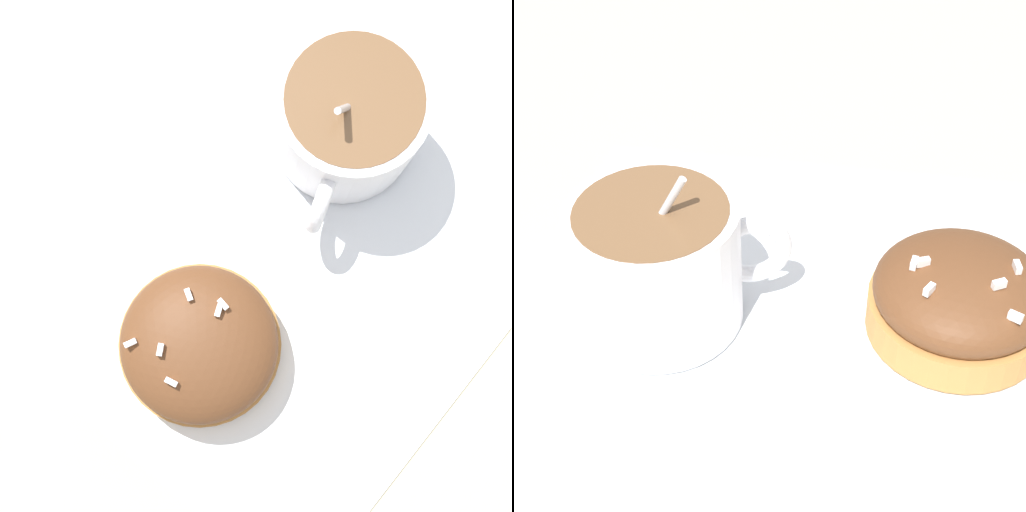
% 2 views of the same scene
% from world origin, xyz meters
% --- Properties ---
extents(ground_plane, '(3.00, 3.00, 0.00)m').
position_xyz_m(ground_plane, '(0.00, 0.00, 0.00)').
color(ground_plane, '#C6B793').
extents(paper_napkin, '(0.33, 0.32, 0.00)m').
position_xyz_m(paper_napkin, '(0.00, 0.00, 0.00)').
color(paper_napkin, white).
rests_on(paper_napkin, ground_plane).
extents(coffee_cup, '(0.11, 0.09, 0.09)m').
position_xyz_m(coffee_cup, '(-0.08, 0.00, 0.04)').
color(coffee_cup, white).
rests_on(coffee_cup, paper_napkin).
extents(frosted_pastry, '(0.10, 0.10, 0.05)m').
position_xyz_m(frosted_pastry, '(0.08, -0.00, 0.02)').
color(frosted_pastry, '#C18442').
rests_on(frosted_pastry, paper_napkin).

